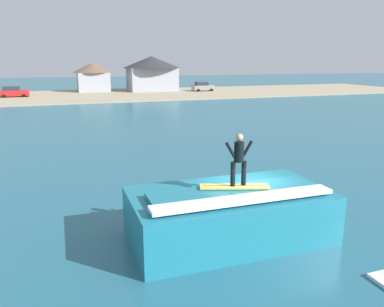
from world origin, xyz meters
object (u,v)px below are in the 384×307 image
object	(u,v)px
wave_crest	(229,214)
surfer	(239,157)
surfboard	(234,186)
car_far_shore	(203,87)
car_near_shore	(14,92)
house_small_cottage	(93,76)
house_gabled_white	(152,71)

from	to	relation	value
wave_crest	surfer	world-z (taller)	surfer
surfboard	car_far_shore	world-z (taller)	surfboard
car_near_shore	house_small_cottage	bearing A→B (deg)	30.70
car_far_shore	house_small_cottage	world-z (taller)	house_small_cottage
surfboard	house_gabled_white	distance (m)	62.32
surfer	wave_crest	bearing A→B (deg)	142.53
wave_crest	house_gabled_white	world-z (taller)	house_gabled_white
surfboard	car_near_shore	world-z (taller)	surfboard
wave_crest	house_gabled_white	size ratio (longest dim) A/B	0.61
wave_crest	surfboard	size ratio (longest dim) A/B	2.86
wave_crest	surfboard	distance (m)	1.03
car_near_shore	car_far_shore	bearing A→B (deg)	2.25
surfer	house_small_cottage	world-z (taller)	house_small_cottage
surfboard	house_small_cottage	xyz separation A→B (m)	(1.04, 63.52, 1.09)
house_gabled_white	house_small_cottage	xyz separation A→B (m)	(-10.64, 2.34, -0.83)
car_far_shore	car_near_shore	bearing A→B (deg)	-177.75
wave_crest	car_far_shore	world-z (taller)	car_far_shore
car_far_shore	wave_crest	bearing A→B (deg)	-109.82
car_near_shore	house_gabled_white	xyz separation A→B (m)	(23.60, 5.36, 2.86)
wave_crest	house_small_cottage	size ratio (longest dim) A/B	0.89
car_far_shore	house_small_cottage	distance (m)	20.53
surfer	house_gabled_white	distance (m)	62.27
wave_crest	surfer	distance (m)	2.01
house_small_cottage	car_near_shore	bearing A→B (deg)	-149.30
house_small_cottage	car_far_shore	bearing A→B (deg)	-18.33
car_far_shore	house_gabled_white	xyz separation A→B (m)	(-8.75, 4.09, 2.86)
surfboard	car_near_shore	distance (m)	57.09
surfboard	house_small_cottage	distance (m)	63.54
car_far_shore	house_gabled_white	world-z (taller)	house_gabled_white
car_far_shore	surfer	bearing A→B (deg)	-109.58
wave_crest	car_far_shore	xyz separation A→B (m)	(20.52, 56.94, 0.07)
wave_crest	house_gabled_white	xyz separation A→B (m)	(11.76, 61.03, 2.93)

